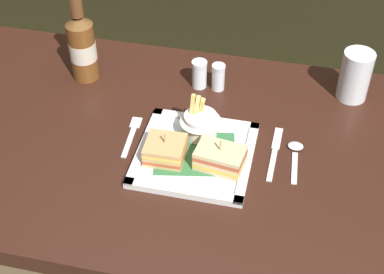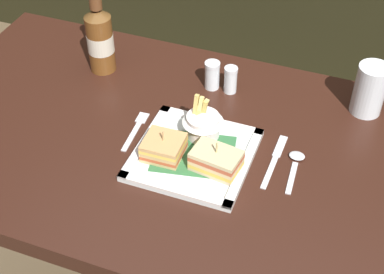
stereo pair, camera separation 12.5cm
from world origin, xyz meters
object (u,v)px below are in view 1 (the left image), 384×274
(knife, at_px, (275,151))
(dining_table, at_px, (189,178))
(fries_cup, at_px, (200,121))
(pepper_shaker, at_px, (218,78))
(fork, at_px, (132,134))
(sandwich_half_left, at_px, (165,150))
(beer_bottle, at_px, (82,45))
(sandwich_half_right, at_px, (220,158))
(salt_shaker, at_px, (199,76))
(water_glass, at_px, (354,78))
(spoon, at_px, (295,152))
(square_plate, at_px, (195,155))

(knife, bearing_deg, dining_table, -174.61)
(fries_cup, relative_size, pepper_shaker, 1.46)
(fries_cup, xyz_separation_m, fork, (-0.15, -0.02, -0.05))
(sandwich_half_left, relative_size, fork, 0.62)
(beer_bottle, height_order, knife, beer_bottle)
(dining_table, height_order, sandwich_half_right, sandwich_half_right)
(dining_table, relative_size, beer_bottle, 5.58)
(dining_table, height_order, sandwich_half_left, sandwich_half_left)
(knife, bearing_deg, salt_shaker, 137.40)
(sandwich_half_left, relative_size, water_glass, 0.68)
(sandwich_half_right, xyz_separation_m, beer_bottle, (-0.40, 0.26, 0.06))
(spoon, bearing_deg, square_plate, -164.25)
(water_glass, bearing_deg, sandwich_half_left, -140.53)
(sandwich_half_left, distance_m, fries_cup, 0.11)
(square_plate, bearing_deg, pepper_shaker, 89.41)
(fork, xyz_separation_m, salt_shaker, (0.11, 0.21, 0.03))
(sandwich_half_right, distance_m, spoon, 0.18)
(sandwich_half_left, xyz_separation_m, spoon, (0.27, 0.09, -0.03))
(fries_cup, xyz_separation_m, water_glass, (0.33, 0.23, 0.01))
(salt_shaker, bearing_deg, pepper_shaker, 0.00)
(square_plate, xyz_separation_m, knife, (0.17, 0.06, -0.01))
(fork, xyz_separation_m, spoon, (0.37, 0.02, 0.00))
(sandwich_half_left, distance_m, pepper_shaker, 0.29)
(beer_bottle, distance_m, spoon, 0.58)
(fries_cup, relative_size, beer_bottle, 0.43)
(dining_table, bearing_deg, fries_cup, 53.30)
(sandwich_half_left, distance_m, water_glass, 0.50)
(knife, bearing_deg, beer_bottle, 161.06)
(dining_table, distance_m, square_plate, 0.13)
(fork, bearing_deg, sandwich_half_left, -33.92)
(dining_table, relative_size, spoon, 10.53)
(square_plate, bearing_deg, salt_shaker, 100.18)
(beer_bottle, xyz_separation_m, spoon, (0.55, -0.17, -0.09))
(water_glass, xyz_separation_m, knife, (-0.16, -0.24, -0.05))
(fries_cup, bearing_deg, sandwich_half_left, -122.58)
(pepper_shaker, bearing_deg, knife, -49.83)
(sandwich_half_right, relative_size, spoon, 0.86)
(sandwich_half_right, height_order, salt_shaker, sandwich_half_right)
(fries_cup, height_order, fork, fries_cup)
(dining_table, bearing_deg, knife, 5.39)
(dining_table, relative_size, fries_cup, 13.01)
(dining_table, distance_m, sandwich_half_right, 0.18)
(square_plate, bearing_deg, fork, 165.77)
(water_glass, height_order, fork, water_glass)
(sandwich_half_left, bearing_deg, spoon, 17.44)
(beer_bottle, height_order, spoon, beer_bottle)
(sandwich_half_left, relative_size, pepper_shaker, 1.22)
(fries_cup, xyz_separation_m, salt_shaker, (-0.04, 0.19, -0.02))
(beer_bottle, distance_m, pepper_shaker, 0.35)
(fork, height_order, pepper_shaker, pepper_shaker)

